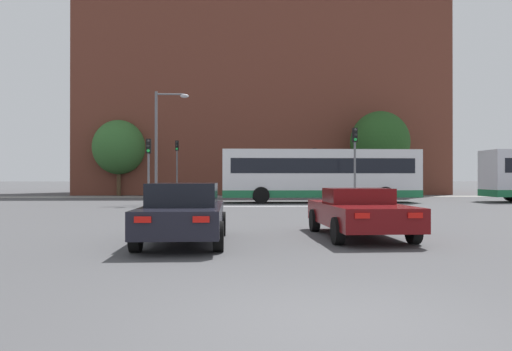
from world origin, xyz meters
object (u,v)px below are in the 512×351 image
traffic_light_far_right (314,164)px  street_lamp_junction (162,135)px  bus_crossing_lead (320,174)px  traffic_light_far_left (177,159)px  car_saloon_left (184,212)px  pedestrian_waiting (233,185)px  car_roadster_right (359,212)px  traffic_light_near_right (355,153)px  traffic_light_near_left (149,160)px

traffic_light_far_right → street_lamp_junction: size_ratio=0.59×
bus_crossing_lead → traffic_light_far_left: bearing=-131.6°
car_saloon_left → street_lamp_junction: bearing=99.6°
street_lamp_junction → pedestrian_waiting: street_lamp_junction is taller
car_roadster_right → bus_crossing_lead: bearing=81.8°
traffic_light_near_right → street_lamp_junction: (-10.88, 1.89, 1.15)m
car_saloon_left → traffic_light_far_right: 28.60m
traffic_light_far_right → pedestrian_waiting: bearing=169.8°
traffic_light_far_right → pedestrian_waiting: (-6.47, 1.16, -1.64)m
traffic_light_near_left → pedestrian_waiting: 13.99m
bus_crossing_lead → traffic_light_near_left: traffic_light_near_left is taller
car_saloon_left → traffic_light_near_right: (7.96, 15.51, 2.17)m
car_roadster_right → traffic_light_near_left: bearing=117.0°
traffic_light_far_left → street_lamp_junction: street_lamp_junction is taller
traffic_light_far_right → traffic_light_far_left: bearing=179.5°
bus_crossing_lead → traffic_light_near_left: 10.58m
traffic_light_near_left → pedestrian_waiting: traffic_light_near_left is taller
car_saloon_left → traffic_light_near_right: traffic_light_near_right is taller
car_saloon_left → car_roadster_right: car_saloon_left is taller
bus_crossing_lead → traffic_light_near_right: bearing=21.9°
car_saloon_left → car_roadster_right: bearing=12.5°
car_roadster_right → bus_crossing_lead: bus_crossing_lead is taller
traffic_light_far_left → traffic_light_near_left: bearing=-91.0°
traffic_light_far_left → traffic_light_far_right: size_ratio=1.15×
car_saloon_left → traffic_light_near_left: (-3.40, 15.52, 1.76)m
car_saloon_left → car_roadster_right: size_ratio=1.00×
car_saloon_left → traffic_light_near_right: 17.57m
pedestrian_waiting → traffic_light_far_right: bearing=38.4°
traffic_light_near_left → traffic_light_far_left: (0.22, 12.06, 0.49)m
car_roadster_right → traffic_light_far_left: bearing=104.6°
traffic_light_near_left → traffic_light_far_right: size_ratio=0.94×
pedestrian_waiting → street_lamp_junction: bearing=-61.7°
traffic_light_near_right → traffic_light_near_left: bearing=180.0°
traffic_light_near_left → traffic_light_far_left: 12.07m
bus_crossing_lead → car_saloon_left: bearing=-19.3°
traffic_light_near_left → traffic_light_far_right: bearing=47.2°
traffic_light_far_right → pedestrian_waiting: traffic_light_far_right is taller
car_saloon_left → traffic_light_far_right: traffic_light_far_right is taller
car_roadster_right → traffic_light_far_right: bearing=81.7°
traffic_light_far_left → pedestrian_waiting: size_ratio=2.64×
car_saloon_left → traffic_light_near_left: 15.98m
car_saloon_left → street_lamp_junction: 17.95m
traffic_light_far_right → traffic_light_near_right: bearing=-88.7°
bus_crossing_lead → traffic_light_far_right: bearing=172.8°
car_roadster_right → traffic_light_far_right: size_ratio=1.20×
traffic_light_near_right → car_saloon_left: bearing=-117.2°
bus_crossing_lead → traffic_light_far_left: 13.15m
traffic_light_near_left → traffic_light_far_left: bearing=89.0°
traffic_light_near_right → pedestrian_waiting: 14.88m
traffic_light_far_left → traffic_light_near_right: 16.42m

